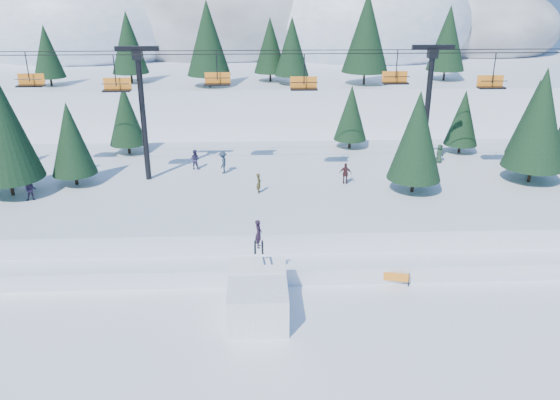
{
  "coord_description": "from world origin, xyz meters",
  "views": [
    {
      "loc": [
        -0.35,
        -23.61,
        16.79
      ],
      "look_at": [
        0.97,
        6.0,
        5.2
      ],
      "focal_mm": 35.0,
      "sensor_mm": 36.0,
      "label": 1
    }
  ],
  "objects_px": {
    "jump_kicker": "(258,298)",
    "banner_far": "(430,273)",
    "chairlift": "(279,92)",
    "banner_near": "(385,276)"
  },
  "relations": [
    {
      "from": "chairlift",
      "to": "banner_near",
      "type": "xyz_separation_m",
      "value": [
        5.85,
        -13.05,
        -8.78
      ]
    },
    {
      "from": "jump_kicker",
      "to": "banner_near",
      "type": "bearing_deg",
      "value": 22.43
    },
    {
      "from": "chairlift",
      "to": "banner_near",
      "type": "distance_m",
      "value": 16.78
    },
    {
      "from": "jump_kicker",
      "to": "banner_far",
      "type": "relative_size",
      "value": 1.79
    },
    {
      "from": "jump_kicker",
      "to": "banner_near",
      "type": "xyz_separation_m",
      "value": [
        7.69,
        3.18,
        -0.64
      ]
    },
    {
      "from": "jump_kicker",
      "to": "banner_far",
      "type": "bearing_deg",
      "value": 18.31
    },
    {
      "from": "jump_kicker",
      "to": "banner_near",
      "type": "relative_size",
      "value": 1.84
    },
    {
      "from": "banner_near",
      "to": "banner_far",
      "type": "relative_size",
      "value": 0.98
    },
    {
      "from": "chairlift",
      "to": "banner_far",
      "type": "bearing_deg",
      "value": -55.78
    },
    {
      "from": "banner_far",
      "to": "chairlift",
      "type": "bearing_deg",
      "value": 124.22
    }
  ]
}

